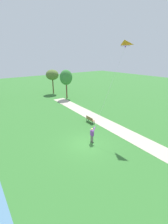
# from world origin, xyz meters

# --- Properties ---
(ground_plane) EXTENTS (120.00, 120.00, 0.00)m
(ground_plane) POSITION_xyz_m (0.00, 0.00, 0.00)
(ground_plane) COLOR #33702D
(walkway_path) EXTENTS (4.22, 32.08, 0.02)m
(walkway_path) POSITION_xyz_m (5.36, 2.00, 0.01)
(walkway_path) COLOR #B7AD99
(walkway_path) RESTS_ON ground
(person_kite_flyer) EXTENTS (0.62, 0.52, 1.83)m
(person_kite_flyer) POSITION_xyz_m (0.59, -0.11, 1.05)
(person_kite_flyer) COLOR #232328
(person_kite_flyer) RESTS_ON ground
(flying_kite) EXTENTS (3.99, 1.23, 8.72)m
(flying_kite) POSITION_xyz_m (4.60, -0.17, 10.02)
(flying_kite) COLOR orange
(park_bench_near_walkway) EXTENTS (0.52, 1.52, 0.88)m
(park_bench_near_walkway) POSITION_xyz_m (3.80, 4.09, 0.51)
(park_bench_near_walkway) COLOR olive
(park_bench_near_walkway) RESTS_ON ground
(tree_lakeside_far) EXTENTS (3.08, 2.94, 5.85)m
(tree_lakeside_far) POSITION_xyz_m (7.74, 23.26, 4.58)
(tree_lakeside_far) COLOR brown
(tree_lakeside_far) RESTS_ON ground
(tree_treeline_left) EXTENTS (2.83, 2.26, 6.22)m
(tree_treeline_left) POSITION_xyz_m (8.05, 17.33, 4.57)
(tree_treeline_left) COLOR brown
(tree_treeline_left) RESTS_ON ground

